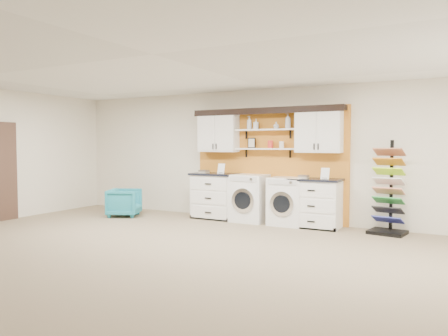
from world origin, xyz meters
The scene contains 22 objects.
floor centered at (0.00, 0.00, 0.00)m, with size 10.00×10.00×0.00m, color gray.
ceiling centered at (0.00, 0.00, 2.80)m, with size 10.00×10.00×0.00m, color white.
wall_back centered at (0.00, 4.00, 1.40)m, with size 10.00×10.00×0.00m, color beige.
accent_panel centered at (0.00, 3.96, 1.20)m, with size 3.40×0.07×2.40m, color orange.
upper_cabinet_left centered at (-1.13, 3.79, 1.88)m, with size 0.90×0.35×0.84m.
upper_cabinet_right centered at (1.13, 3.79, 1.88)m, with size 0.90×0.35×0.84m.
shelf_lower centered at (0.00, 3.80, 1.53)m, with size 1.32×0.28×0.03m, color white.
shelf_upper centered at (0.00, 3.80, 1.93)m, with size 1.32×0.28×0.03m, color white.
crown_molding centered at (0.00, 3.81, 2.33)m, with size 3.30×0.41×0.13m.
picture_frame centered at (-0.35, 3.85, 1.66)m, with size 0.18×0.02×0.22m.
canister_red centered at (0.10, 3.80, 1.62)m, with size 0.11×0.11×0.16m, color red.
canister_cream centered at (0.35, 3.80, 1.61)m, with size 0.10×0.10×0.14m, color silver.
base_cabinet_left centered at (-1.13, 3.64, 0.50)m, with size 1.02×0.66×0.99m.
base_cabinet_right centered at (1.13, 3.64, 0.48)m, with size 0.98×0.66×0.96m.
washer centered at (-0.29, 3.64, 0.50)m, with size 0.71×0.71×0.99m.
dryer centered at (0.55, 3.64, 0.48)m, with size 0.69×0.71×0.96m.
sample_rack centered at (2.46, 3.68, 0.54)m, with size 0.69×0.61×1.70m.
armchair centered at (-3.07, 2.89, 0.31)m, with size 0.67×0.69×0.62m, color teal.
soap_bottle_a centered at (-0.38, 3.80, 2.08)m, with size 0.11×0.11×0.28m, color silver.
soap_bottle_b centered at (-0.23, 3.80, 2.05)m, with size 0.10×0.10×0.22m, color silver.
soap_bottle_c centered at (0.23, 3.80, 2.02)m, with size 0.11×0.11×0.14m, color silver.
soap_bottle_d centered at (0.48, 3.80, 2.10)m, with size 0.12×0.12×0.31m, color silver.
Camera 1 is at (3.59, -4.64, 1.61)m, focal length 35.00 mm.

